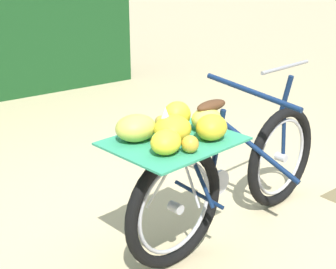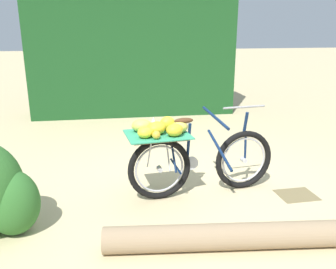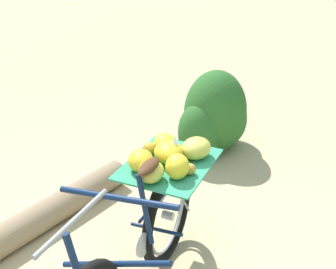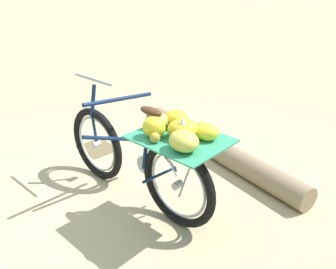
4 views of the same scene
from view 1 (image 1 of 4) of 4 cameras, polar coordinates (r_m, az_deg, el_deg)
name	(u,v)px [view 1 (image 1 of 4)]	position (r m, az deg, el deg)	size (l,w,h in m)	color
ground_plane	(209,220)	(3.40, 4.88, -9.95)	(60.00, 60.00, 0.00)	#C6B284
bicycle	(217,164)	(2.95, 5.83, -3.44)	(1.79, 0.71, 1.03)	black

